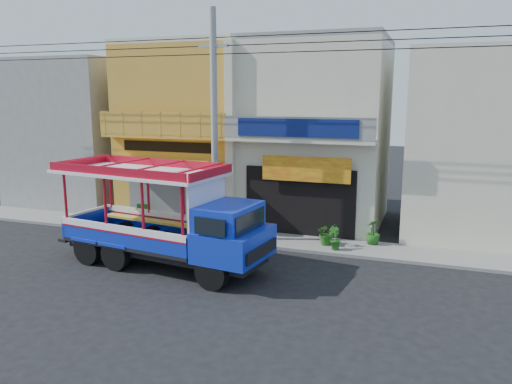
{
  "coord_description": "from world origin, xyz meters",
  "views": [
    {
      "loc": [
        6.99,
        -14.41,
        5.81
      ],
      "look_at": [
        0.99,
        2.5,
        2.3
      ],
      "focal_mm": 35.0,
      "sensor_mm": 36.0,
      "label": 1
    }
  ],
  "objects_px": {
    "songthaew_truck": "(176,220)",
    "potted_plant_c": "(373,232)",
    "utility_pole": "(218,115)",
    "potted_plant_b": "(334,238)",
    "green_sign": "(144,215)",
    "potted_plant_a": "(327,233)"
  },
  "relations": [
    {
      "from": "songthaew_truck",
      "to": "potted_plant_c",
      "type": "relative_size",
      "value": 7.97
    },
    {
      "from": "utility_pole",
      "to": "potted_plant_b",
      "type": "xyz_separation_m",
      "value": [
        4.62,
        0.13,
        -4.49
      ]
    },
    {
      "from": "utility_pole",
      "to": "potted_plant_b",
      "type": "bearing_deg",
      "value": 1.61
    },
    {
      "from": "green_sign",
      "to": "potted_plant_c",
      "type": "distance_m",
      "value": 10.07
    },
    {
      "from": "utility_pole",
      "to": "potted_plant_a",
      "type": "bearing_deg",
      "value": 8.91
    },
    {
      "from": "songthaew_truck",
      "to": "potted_plant_b",
      "type": "height_order",
      "value": "songthaew_truck"
    },
    {
      "from": "utility_pole",
      "to": "green_sign",
      "type": "relative_size",
      "value": 31.41
    },
    {
      "from": "potted_plant_b",
      "to": "songthaew_truck",
      "type": "bearing_deg",
      "value": 65.63
    },
    {
      "from": "potted_plant_a",
      "to": "potted_plant_c",
      "type": "xyz_separation_m",
      "value": [
        1.66,
        0.66,
        0.05
      ]
    },
    {
      "from": "songthaew_truck",
      "to": "green_sign",
      "type": "height_order",
      "value": "songthaew_truck"
    },
    {
      "from": "songthaew_truck",
      "to": "potted_plant_a",
      "type": "xyz_separation_m",
      "value": [
        4.29,
        4.11,
        -1.14
      ]
    },
    {
      "from": "potted_plant_b",
      "to": "potted_plant_a",
      "type": "bearing_deg",
      "value": -25.88
    },
    {
      "from": "utility_pole",
      "to": "potted_plant_b",
      "type": "distance_m",
      "value": 6.44
    },
    {
      "from": "utility_pole",
      "to": "potted_plant_b",
      "type": "relative_size",
      "value": 33.0
    },
    {
      "from": "songthaew_truck",
      "to": "green_sign",
      "type": "distance_m",
      "value": 6.23
    },
    {
      "from": "potted_plant_a",
      "to": "potted_plant_c",
      "type": "relative_size",
      "value": 0.9
    },
    {
      "from": "utility_pole",
      "to": "potted_plant_c",
      "type": "relative_size",
      "value": 28.42
    },
    {
      "from": "green_sign",
      "to": "songthaew_truck",
      "type": "bearing_deg",
      "value": -47.64
    },
    {
      "from": "utility_pole",
      "to": "songthaew_truck",
      "type": "distance_m",
      "value": 4.79
    },
    {
      "from": "songthaew_truck",
      "to": "potted_plant_a",
      "type": "distance_m",
      "value": 6.05
    },
    {
      "from": "songthaew_truck",
      "to": "potted_plant_c",
      "type": "xyz_separation_m",
      "value": [
        5.95,
        4.77,
        -1.1
      ]
    },
    {
      "from": "potted_plant_c",
      "to": "songthaew_truck",
      "type": "bearing_deg",
      "value": -22.37
    }
  ]
}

